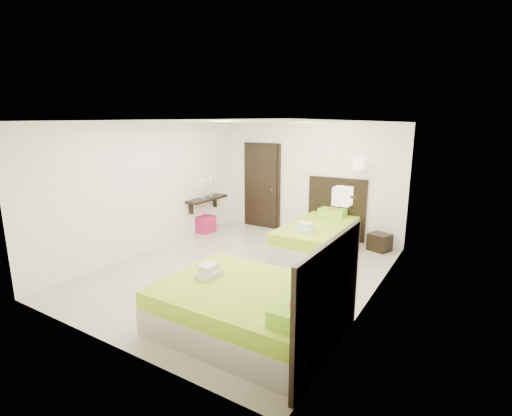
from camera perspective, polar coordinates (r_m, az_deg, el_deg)
The scene contains 7 objects.
floor at distance 6.76m, azimuth -2.08°, elevation -9.51°, with size 5.50×5.50×0.00m, color #BFB29E.
bed_single at distance 7.76m, azimuth 9.65°, elevation -4.13°, with size 1.35×2.24×1.85m.
bed_double at distance 4.80m, azimuth -0.41°, elevation -15.01°, with size 2.21×1.88×1.82m.
nightstand at distance 8.12m, azimuth 18.48°, elevation -4.99°, with size 0.40×0.36×0.36m, color black.
ottoman at distance 9.07m, azimuth -7.87°, elevation -2.47°, with size 0.40×0.40×0.40m, color #A6164E.
door at distance 9.31m, azimuth 0.90°, elevation 3.39°, with size 1.02×0.15×2.14m.
console_shelf at distance 8.96m, azimuth -7.58°, elevation 1.40°, with size 0.35×1.20×0.78m.
Camera 1 is at (3.48, -5.20, 2.56)m, focal length 26.00 mm.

